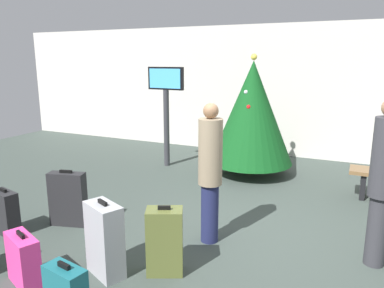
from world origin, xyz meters
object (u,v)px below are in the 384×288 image
(flight_info_kiosk, at_px, (166,99))
(suitcase_1, at_px, (23,260))
(suitcase_5, at_px, (6,213))
(suitcase_7, at_px, (105,240))
(traveller_0, at_px, (210,170))
(suitcase_3, at_px, (68,199))
(traveller_1, at_px, (383,179))
(suitcase_0, at_px, (165,241))
(holiday_tree, at_px, (252,113))

(flight_info_kiosk, relative_size, suitcase_1, 3.68)
(suitcase_5, relative_size, suitcase_7, 0.75)
(traveller_0, relative_size, suitcase_3, 2.22)
(traveller_0, bearing_deg, suitcase_5, -159.39)
(traveller_1, distance_m, suitcase_7, 2.97)
(flight_info_kiosk, relative_size, suitcase_3, 2.66)
(flight_info_kiosk, height_order, suitcase_1, flight_info_kiosk)
(flight_info_kiosk, height_order, suitcase_7, flight_info_kiosk)
(traveller_0, xyz_separation_m, suitcase_7, (-0.71, -1.14, -0.53))
(traveller_1, height_order, suitcase_7, traveller_1)
(traveller_0, bearing_deg, suitcase_1, -129.34)
(suitcase_5, bearing_deg, traveller_1, 15.33)
(flight_info_kiosk, height_order, suitcase_0, flight_info_kiosk)
(suitcase_1, bearing_deg, flight_info_kiosk, 99.90)
(suitcase_1, relative_size, suitcase_3, 0.72)
(holiday_tree, xyz_separation_m, suitcase_5, (-2.12, -3.83, -0.93))
(traveller_1, relative_size, suitcase_3, 2.36)
(traveller_0, xyz_separation_m, suitcase_5, (-2.44, -0.92, -0.63))
(suitcase_3, relative_size, suitcase_7, 0.95)
(holiday_tree, height_order, suitcase_7, holiday_tree)
(suitcase_0, xyz_separation_m, suitcase_7, (-0.55, -0.29, 0.03))
(suitcase_7, bearing_deg, suitcase_5, 172.84)
(traveller_1, bearing_deg, suitcase_3, -170.54)
(suitcase_0, height_order, suitcase_3, suitcase_3)
(suitcase_0, bearing_deg, traveller_1, 28.87)
(holiday_tree, xyz_separation_m, flight_info_kiosk, (-1.77, -0.17, 0.19))
(traveller_1, bearing_deg, traveller_0, -172.05)
(suitcase_0, relative_size, suitcase_5, 1.22)
(suitcase_3, relative_size, suitcase_5, 1.26)
(holiday_tree, xyz_separation_m, traveller_0, (0.32, -2.91, -0.30))
(traveller_1, bearing_deg, suitcase_7, -151.37)
(traveller_1, bearing_deg, holiday_tree, 129.19)
(suitcase_1, bearing_deg, holiday_tree, 77.46)
(suitcase_0, distance_m, suitcase_3, 1.81)
(traveller_0, bearing_deg, suitcase_0, -100.70)
(holiday_tree, distance_m, traveller_1, 3.43)
(holiday_tree, distance_m, suitcase_5, 4.48)
(suitcase_1, bearing_deg, suitcase_5, 147.63)
(suitcase_0, xyz_separation_m, suitcase_3, (-1.75, 0.48, 0.01))
(traveller_0, bearing_deg, flight_info_kiosk, 127.28)
(holiday_tree, bearing_deg, traveller_0, -83.73)
(suitcase_0, relative_size, suitcase_7, 0.92)
(suitcase_3, xyz_separation_m, suitcase_7, (1.20, -0.77, 0.02))
(traveller_1, bearing_deg, flight_info_kiosk, 147.69)
(suitcase_7, bearing_deg, suitcase_3, 147.47)
(suitcase_5, bearing_deg, suitcase_0, 1.74)
(holiday_tree, relative_size, flight_info_kiosk, 1.12)
(holiday_tree, xyz_separation_m, suitcase_0, (0.16, -3.76, -0.86))
(holiday_tree, height_order, suitcase_5, holiday_tree)
(flight_info_kiosk, bearing_deg, traveller_0, -52.72)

